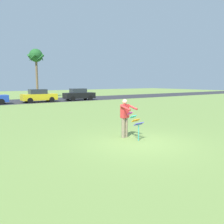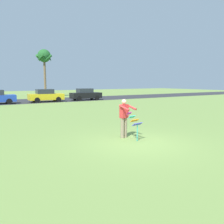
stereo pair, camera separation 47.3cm
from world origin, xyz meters
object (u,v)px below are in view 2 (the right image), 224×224
Objects in this scene: kite_held at (135,122)px; palm_tree_centre_far at (44,58)px; person_kite_flyer at (124,117)px; parked_car_yellow at (46,96)px; parked_car_black at (86,94)px.

kite_held is 0.15× the size of palm_tree_centre_far.
palm_tree_centre_far is at bearing 80.22° from person_kite_flyer.
person_kite_flyer reaches higher than parked_car_yellow.
parked_car_yellow is at bearing -105.87° from palm_tree_centre_far.
parked_car_black is at bearing -74.01° from palm_tree_centre_far.
parked_car_yellow is at bearing 83.62° from kite_held.
person_kite_flyer reaches higher than kite_held.
kite_held is at bearing -99.41° from palm_tree_centre_far.
kite_held is at bearing -110.39° from parked_car_black.
palm_tree_centre_far reaches higher than parked_car_yellow.
parked_car_black is (5.48, -0.00, 0.00)m from parked_car_yellow.
parked_car_black is 11.47m from palm_tree_centre_far.
person_kite_flyer is 21.93m from parked_car_black.
parked_car_black is at bearing -0.00° from parked_car_yellow.
person_kite_flyer reaches higher than parked_car_black.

